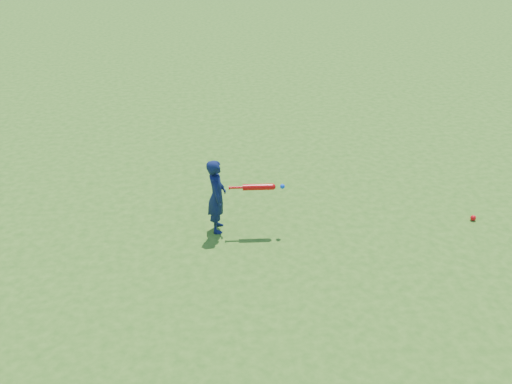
% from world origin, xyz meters
% --- Properties ---
extents(ground, '(80.00, 80.00, 0.00)m').
position_xyz_m(ground, '(0.00, 0.00, 0.00)').
color(ground, '#306317').
rests_on(ground, ground).
extents(child, '(0.26, 0.38, 1.00)m').
position_xyz_m(child, '(-0.77, 0.41, 0.50)').
color(child, '#0E1842').
rests_on(child, ground).
extents(ground_ball_red, '(0.08, 0.08, 0.08)m').
position_xyz_m(ground_ball_red, '(2.65, 0.23, 0.04)').
color(ground_ball_red, red).
rests_on(ground_ball_red, ground).
extents(bat_swing, '(0.71, 0.10, 0.08)m').
position_xyz_m(bat_swing, '(-0.22, 0.33, 0.64)').
color(bat_swing, red).
rests_on(bat_swing, ground).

